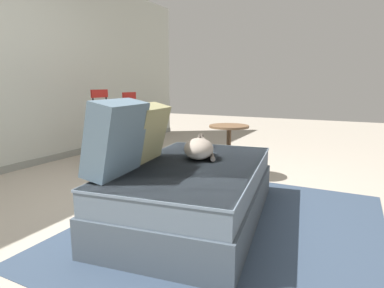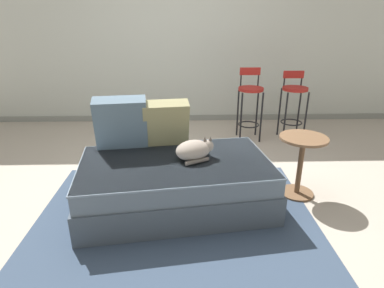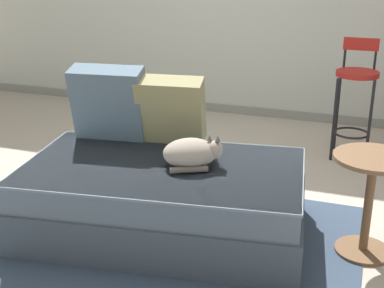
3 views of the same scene
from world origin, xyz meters
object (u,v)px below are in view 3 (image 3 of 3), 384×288
object	(u,v)px
cat	(192,153)
side_table	(370,191)
couch	(163,198)
throw_pillow_corner	(109,103)
bar_stool_near_window	(356,89)
throw_pillow_middle	(171,110)

from	to	relation	value
cat	side_table	world-z (taller)	cat
couch	side_table	distance (m)	1.20
couch	throw_pillow_corner	distance (m)	0.77
couch	cat	bearing A→B (deg)	14.78
side_table	couch	bearing A→B (deg)	-172.27
side_table	throw_pillow_corner	bearing A→B (deg)	174.47
throw_pillow_corner	side_table	size ratio (longest dim) A/B	0.86
bar_stool_near_window	cat	bearing A→B (deg)	-116.09
side_table	bar_stool_near_window	bearing A→B (deg)	96.77
cat	side_table	xyz separation A→B (m)	(1.01, 0.11, -0.14)
couch	throw_pillow_corner	xyz separation A→B (m)	(-0.51, 0.32, 0.47)
throw_pillow_middle	bar_stool_near_window	xyz separation A→B (m)	(1.09, 1.34, -0.09)
throw_pillow_corner	throw_pillow_middle	bearing A→B (deg)	7.73
cat	bar_stool_near_window	distance (m)	1.87
bar_stool_near_window	couch	bearing A→B (deg)	-119.95
couch	bar_stool_near_window	size ratio (longest dim) A/B	1.84
throw_pillow_middle	side_table	world-z (taller)	throw_pillow_middle
couch	bar_stool_near_window	xyz separation A→B (m)	(0.99, 1.72, 0.35)
throw_pillow_corner	cat	world-z (taller)	throw_pillow_corner
throw_pillow_middle	side_table	size ratio (longest dim) A/B	0.77
throw_pillow_corner	bar_stool_near_window	xyz separation A→B (m)	(1.50, 1.40, -0.12)
throw_pillow_middle	side_table	xyz separation A→B (m)	(1.27, -0.22, -0.28)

